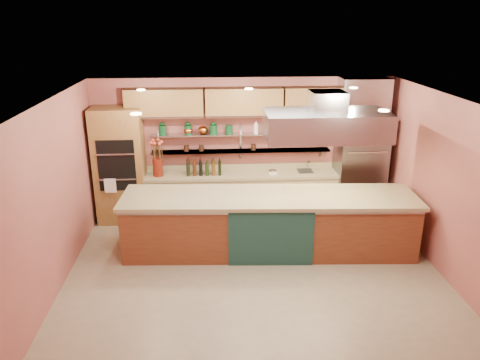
{
  "coord_description": "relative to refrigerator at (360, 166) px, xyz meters",
  "views": [
    {
      "loc": [
        -0.68,
        -6.71,
        3.95
      ],
      "look_at": [
        -0.16,
        1.0,
        1.21
      ],
      "focal_mm": 35.0,
      "sensor_mm": 36.0,
      "label": 1
    }
  ],
  "objects": [
    {
      "name": "wall_back",
      "position": [
        -2.35,
        0.36,
        0.35
      ],
      "size": [
        6.0,
        0.04,
        2.8
      ],
      "primitive_type": "cube",
      "color": "#AB5A51",
      "rests_on": "floor"
    },
    {
      "name": "wall_right",
      "position": [
        0.65,
        -2.14,
        0.35
      ],
      "size": [
        0.04,
        5.0,
        2.8
      ],
      "primitive_type": "cube",
      "color": "#AB5A51",
      "rests_on": "floor"
    },
    {
      "name": "kitchen_scale",
      "position": [
        -1.78,
        0.01,
        -0.07
      ],
      "size": [
        0.19,
        0.16,
        0.09
      ],
      "primitive_type": "cube",
      "rotation": [
        0.0,
        0.0,
        0.28
      ],
      "color": "silver",
      "rests_on": "back_counter"
    },
    {
      "name": "refrigerator",
      "position": [
        0.0,
        0.0,
        0.0
      ],
      "size": [
        0.95,
        0.72,
        2.1
      ],
      "primitive_type": "cube",
      "color": "slate",
      "rests_on": "floor"
    },
    {
      "name": "floor",
      "position": [
        -2.35,
        -2.14,
        -1.06
      ],
      "size": [
        6.0,
        5.0,
        0.02
      ],
      "primitive_type": "cube",
      "color": "#9D9377",
      "rests_on": "ground"
    },
    {
      "name": "ceiling_downlights",
      "position": [
        -2.35,
        -1.94,
        1.72
      ],
      "size": [
        4.0,
        2.8,
        0.02
      ],
      "primitive_type": "cube",
      "color": "#FFE5A5",
      "rests_on": "ceiling"
    },
    {
      "name": "wall_shelf_upper",
      "position": [
        -2.4,
        0.23,
        0.65
      ],
      "size": [
        3.6,
        0.26,
        0.03
      ],
      "primitive_type": "cube",
      "color": "#A6A9AD",
      "rests_on": "wall_back"
    },
    {
      "name": "wall_left",
      "position": [
        -5.35,
        -2.14,
        0.35
      ],
      "size": [
        0.04,
        5.0,
        2.8
      ],
      "primitive_type": "cube",
      "color": "#AB5A51",
      "rests_on": "floor"
    },
    {
      "name": "upper_cabinets",
      "position": [
        -2.35,
        0.18,
        1.3
      ],
      "size": [
        4.6,
        0.36,
        0.55
      ],
      "primitive_type": "cube",
      "color": "olive",
      "rests_on": "wall_back"
    },
    {
      "name": "island",
      "position": [
        -2.03,
        -1.47,
        -0.53
      ],
      "size": [
        5.01,
        1.36,
        1.03
      ],
      "primitive_type": "cube",
      "rotation": [
        0.0,
        0.0,
        -0.06
      ],
      "color": "brown",
      "rests_on": "floor"
    },
    {
      "name": "back_counter",
      "position": [
        -2.4,
        0.06,
        -0.58
      ],
      "size": [
        3.84,
        0.64,
        0.93
      ],
      "primitive_type": "cube",
      "color": "tan",
      "rests_on": "floor"
    },
    {
      "name": "copper_kettle",
      "position": [
        -3.16,
        0.23,
        0.75
      ],
      "size": [
        0.21,
        0.21,
        0.16
      ],
      "primitive_type": "ellipsoid",
      "rotation": [
        0.0,
        0.0,
        -0.03
      ],
      "color": "#CC6A2F",
      "rests_on": "wall_shelf_upper"
    },
    {
      "name": "bar_faucet",
      "position": [
        -1.04,
        0.11,
        -0.0
      ],
      "size": [
        0.04,
        0.04,
        0.24
      ],
      "primitive_type": "cylinder",
      "rotation": [
        0.0,
        0.0,
        0.4
      ],
      "color": "silver",
      "rests_on": "back_counter"
    },
    {
      "name": "green_canister",
      "position": [
        -2.64,
        0.23,
        0.75
      ],
      "size": [
        0.17,
        0.17,
        0.17
      ],
      "primitive_type": "cylinder",
      "rotation": [
        0.0,
        0.0,
        0.23
      ],
      "color": "#0D3F1D",
      "rests_on": "wall_shelf_upper"
    },
    {
      "name": "flower_vase",
      "position": [
        -4.06,
        0.01,
        0.06
      ],
      "size": [
        0.23,
        0.23,
        0.35
      ],
      "primitive_type": "cylinder",
      "rotation": [
        0.0,
        0.0,
        -0.15
      ],
      "color": "maroon",
      "rests_on": "back_counter"
    },
    {
      "name": "range_hood",
      "position": [
        -1.13,
        -1.47,
        1.2
      ],
      "size": [
        2.0,
        1.0,
        0.45
      ],
      "primitive_type": "cube",
      "color": "#A6A9AD",
      "rests_on": "ceiling"
    },
    {
      "name": "wall_shelf_lower",
      "position": [
        -2.4,
        0.23,
        0.3
      ],
      "size": [
        3.6,
        0.26,
        0.03
      ],
      "primitive_type": "cube",
      "color": "#A6A9AD",
      "rests_on": "wall_back"
    },
    {
      "name": "oven_stack",
      "position": [
        -4.8,
        0.04,
        0.1
      ],
      "size": [
        0.95,
        0.64,
        2.3
      ],
      "primitive_type": "cube",
      "color": "olive",
      "rests_on": "floor"
    },
    {
      "name": "oil_bottle_cluster",
      "position": [
        -3.15,
        0.01,
        -0.0
      ],
      "size": [
        0.77,
        0.51,
        0.24
      ],
      "primitive_type": "cube",
      "rotation": [
        0.0,
        0.0,
        -0.44
      ],
      "color": "black",
      "rests_on": "back_counter"
    },
    {
      "name": "ceiling",
      "position": [
        -2.35,
        -2.14,
        1.75
      ],
      "size": [
        6.0,
        5.0,
        0.02
      ],
      "primitive_type": "cube",
      "color": "black",
      "rests_on": "wall_back"
    },
    {
      "name": "wall_front",
      "position": [
        -2.35,
        -4.64,
        0.35
      ],
      "size": [
        6.0,
        0.04,
        2.8
      ],
      "primitive_type": "cube",
      "color": "#AB5A51",
      "rests_on": "floor"
    }
  ]
}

